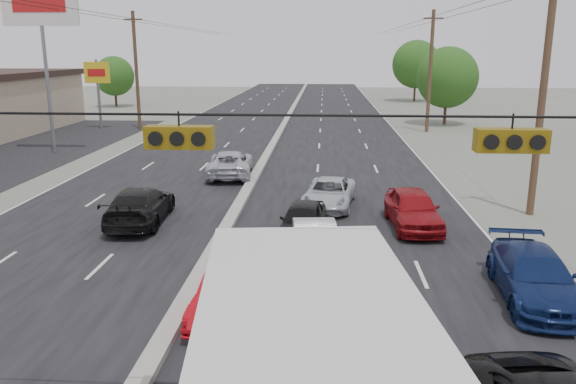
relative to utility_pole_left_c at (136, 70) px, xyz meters
name	(u,v)px	position (x,y,z in m)	size (l,w,h in m)	color
road_surface	(270,150)	(12.50, -10.00, -5.11)	(20.00, 160.00, 0.02)	black
center_median	(270,149)	(12.50, -10.00, -5.01)	(0.50, 160.00, 0.20)	gray
utility_pole_left_c	(136,70)	(0.00, 0.00, 0.00)	(1.60, 0.30, 10.00)	#422D1E
utility_pole_right_b	(543,93)	(25.00, -25.00, 0.00)	(1.60, 0.30, 10.00)	#422D1E
utility_pole_right_c	(430,71)	(25.00, 0.00, 0.00)	(1.60, 0.30, 10.00)	#422D1E
traffic_signals	(173,134)	(13.90, -40.00, 0.39)	(25.00, 0.30, 0.54)	black
pole_sign_billboard	(41,16)	(-2.00, -12.00, 3.76)	(5.00, 0.25, 11.00)	slate
pole_sign_far	(97,78)	(-3.50, 0.00, -0.70)	(2.20, 0.25, 6.00)	slate
tree_left_far	(114,76)	(-9.50, 20.00, -1.39)	(4.80, 4.80, 6.12)	#382619
tree_right_mid	(447,78)	(27.50, 5.00, -0.77)	(5.60, 5.60, 7.14)	#382619
tree_right_far	(416,64)	(28.50, 30.00, -0.15)	(6.40, 6.40, 8.16)	#382619
red_sedan	(232,292)	(13.90, -35.03, -4.47)	(1.34, 3.84, 1.27)	#B70B14
queue_car_a	(303,221)	(15.50, -28.71, -4.45)	(1.56, 3.87, 1.32)	black
queue_car_b	(315,245)	(16.00, -31.28, -4.45)	(1.39, 3.98, 1.31)	silver
queue_car_c	(329,194)	(16.50, -24.41, -4.49)	(2.04, 4.42, 1.23)	silver
queue_car_d	(534,277)	(22.10, -33.60, -4.42)	(1.91, 4.70, 1.36)	#0F1F4E
queue_car_e	(413,209)	(19.74, -27.18, -4.36)	(1.77, 4.41, 1.50)	maroon
oncoming_near	(140,206)	(8.92, -27.25, -4.38)	(2.03, 4.99, 1.45)	black
oncoming_far	(230,164)	(11.10, -18.46, -4.40)	(2.33, 5.06, 1.41)	#B7B9BF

